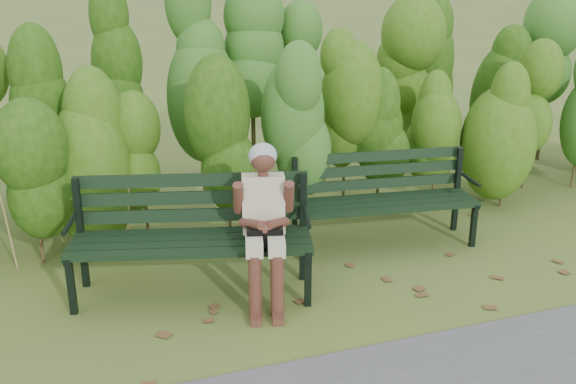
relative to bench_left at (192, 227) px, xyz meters
name	(u,v)px	position (x,y,z in m)	size (l,w,h in m)	color
ground	(302,291)	(0.83, -0.31, -0.56)	(80.00, 80.00, 0.00)	#465C2A
hedge_band	(239,96)	(0.83, 1.55, 0.70)	(11.04, 1.67, 2.42)	#47381E
leaf_litter	(268,304)	(0.50, -0.44, -0.56)	(4.43, 2.12, 0.01)	brown
bench_left	(192,227)	(0.00, 0.00, 0.00)	(2.00, 1.09, 0.95)	black
bench_right	(382,192)	(1.89, 0.40, -0.06)	(1.77, 0.78, 0.86)	black
seated_woman	(264,214)	(0.51, -0.33, 0.17)	(0.51, 0.74, 1.27)	beige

